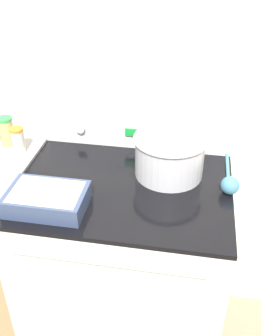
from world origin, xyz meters
The scene contains 8 objects.
kitchen_wall centered at (0.00, 0.66, 1.25)m, with size 8.00×0.05×2.50m.
stove_range centered at (0.00, 0.31, 0.46)m, with size 0.80×0.66×0.93m.
control_panel centered at (0.00, 0.60, 1.00)m, with size 0.80×0.07×0.14m.
mixing_bowl centered at (0.16, 0.41, 1.02)m, with size 0.28×0.28×0.16m.
casserole_dish centered at (-0.23, 0.13, 0.97)m, with size 0.27×0.18×0.07m.
ladle centered at (0.38, 0.34, 0.96)m, with size 0.07×0.30×0.07m.
spice_jar_orange_cap centered at (-0.47, 0.45, 1.00)m, with size 0.05×0.05×0.11m.
spice_jar_green_cap centered at (-0.55, 0.50, 1.00)m, with size 0.06×0.06×0.12m.
Camera 1 is at (0.23, -0.87, 1.79)m, focal length 42.00 mm.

